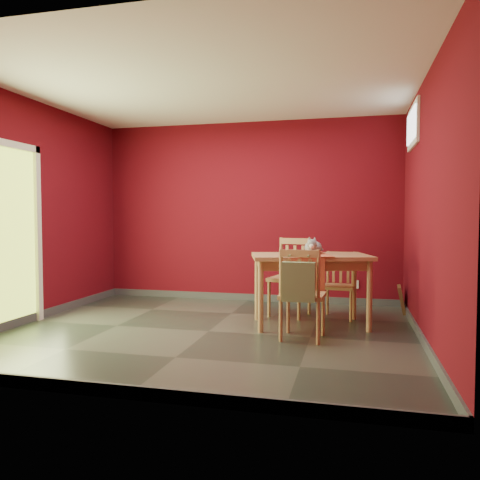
% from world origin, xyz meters
% --- Properties ---
extents(ground, '(4.50, 4.50, 0.00)m').
position_xyz_m(ground, '(0.00, 0.00, 0.00)').
color(ground, '#2D342D').
rests_on(ground, ground).
extents(room_shell, '(4.50, 4.50, 4.50)m').
position_xyz_m(room_shell, '(0.00, 0.00, 0.05)').
color(room_shell, '#580913').
rests_on(room_shell, ground).
extents(doorway, '(0.06, 1.01, 2.13)m').
position_xyz_m(doorway, '(-2.23, -0.40, 1.12)').
color(doorway, '#B7D838').
rests_on(doorway, ground).
extents(window, '(0.05, 0.90, 0.50)m').
position_xyz_m(window, '(2.23, 1.00, 2.35)').
color(window, white).
rests_on(window, room_shell).
extents(outlet_plate, '(0.08, 0.02, 0.12)m').
position_xyz_m(outlet_plate, '(1.60, 1.99, 0.30)').
color(outlet_plate, silver).
rests_on(outlet_plate, room_shell).
extents(dining_table, '(1.49, 1.10, 0.84)m').
position_xyz_m(dining_table, '(1.07, 0.55, 0.73)').
color(dining_table, '#AC7E50').
rests_on(dining_table, ground).
extents(table_runner, '(0.59, 0.90, 0.41)m').
position_xyz_m(table_runner, '(1.07, 0.41, 0.77)').
color(table_runner, '#B94F33').
rests_on(table_runner, dining_table).
extents(chair_far_left, '(0.56, 0.56, 1.00)m').
position_xyz_m(chair_far_left, '(0.78, 1.08, 0.51)').
color(chair_far_left, '#AC7E50').
rests_on(chair_far_left, ground).
extents(chair_far_right, '(0.43, 0.43, 0.83)m').
position_xyz_m(chair_far_right, '(1.39, 1.08, 0.42)').
color(chair_far_right, '#AC7E50').
rests_on(chair_far_right, ground).
extents(chair_near, '(0.47, 0.47, 0.95)m').
position_xyz_m(chair_near, '(1.04, -0.11, 0.48)').
color(chair_near, '#AC7E50').
rests_on(chair_near, ground).
extents(tote_bag, '(0.33, 0.19, 0.46)m').
position_xyz_m(tote_bag, '(1.03, -0.33, 0.64)').
color(tote_bag, '#6B8857').
rests_on(tote_bag, chair_near).
extents(cat, '(0.41, 0.48, 0.21)m').
position_xyz_m(cat, '(1.10, 0.63, 0.94)').
color(cat, slate).
rests_on(cat, table_runner).
extents(picture_frame, '(0.14, 0.37, 0.36)m').
position_xyz_m(picture_frame, '(2.19, 1.57, 0.18)').
color(picture_frame, brown).
rests_on(picture_frame, ground).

